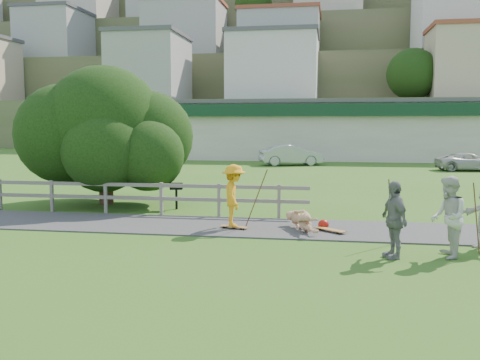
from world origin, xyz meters
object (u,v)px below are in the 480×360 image
at_px(spectator_b, 394,220).
at_px(car_silver, 291,155).
at_px(skater_rider, 234,199).
at_px(tree, 105,147).
at_px(bbq, 176,196).
at_px(skater_fallen, 302,220).
at_px(car_white, 469,162).
at_px(spectator_a, 448,217).

relative_size(spectator_b, car_silver, 0.38).
relative_size(skater_rider, tree, 0.25).
bearing_deg(skater_rider, bbq, 24.76).
xyz_separation_m(skater_fallen, spectator_b, (2.21, -2.69, 0.57)).
bearing_deg(car_silver, skater_fallen, 166.88).
height_order(skater_fallen, car_white, car_white).
height_order(tree, bbq, tree).
bearing_deg(bbq, tree, 156.05).
height_order(skater_rider, bbq, skater_rider).
distance_m(skater_fallen, bbq, 5.75).
bearing_deg(spectator_b, skater_rider, -142.74).
bearing_deg(spectator_b, bbq, -151.76).
bearing_deg(spectator_a, skater_fallen, -122.89).
bearing_deg(car_white, bbq, 134.43).
relative_size(spectator_b, tree, 0.25).
relative_size(spectator_b, bbq, 1.87).
bearing_deg(skater_fallen, car_silver, 69.79).
bearing_deg(skater_rider, spectator_a, -127.81).
bearing_deg(tree, bbq, -14.20).
relative_size(skater_fallen, car_white, 0.42).
xyz_separation_m(spectator_b, bbq, (-6.90, 6.01, -0.42)).
bearing_deg(spectator_a, skater_rider, -111.11).
distance_m(skater_rider, skater_fallen, 2.06).
height_order(skater_fallen, tree, tree).
height_order(skater_rider, skater_fallen, skater_rider).
xyz_separation_m(car_silver, car_white, (11.93, -2.73, -0.18)).
bearing_deg(skater_fallen, car_white, 40.85).
relative_size(car_white, bbq, 4.43).
bearing_deg(spectator_a, car_white, 168.11).
xyz_separation_m(spectator_a, bbq, (-8.13, 5.79, -0.47)).
height_order(spectator_b, bbq, spectator_b).
distance_m(skater_fallen, spectator_b, 3.53).
height_order(skater_fallen, spectator_b, spectator_b).
distance_m(car_silver, bbq, 21.56).
relative_size(skater_rider, spectator_b, 1.02).
distance_m(spectator_a, car_silver, 27.75).
xyz_separation_m(skater_fallen, spectator_a, (3.44, -2.47, 0.62)).
xyz_separation_m(spectator_a, tree, (-11.14, 6.55, 1.26)).
distance_m(spectator_b, car_white, 25.83).
bearing_deg(spectator_b, spectator_a, 79.50).
xyz_separation_m(skater_fallen, tree, (-7.70, 4.08, 1.88)).
bearing_deg(car_silver, spectator_a, 173.54).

